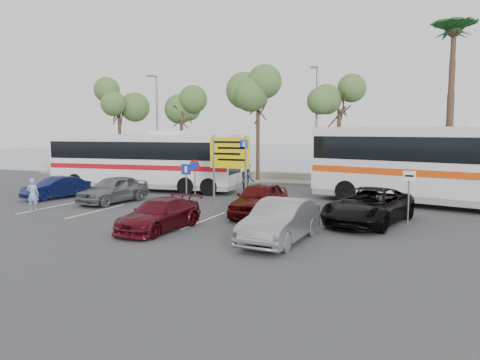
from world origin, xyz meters
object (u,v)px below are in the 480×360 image
at_px(coach_bus_left, 144,163).
at_px(suv_black, 369,206).
at_px(pedestrian_far, 248,180).
at_px(car_silver_b, 280,221).
at_px(pedestrian_near, 33,194).
at_px(car_maroon, 159,215).
at_px(coach_bus_right, 450,168).
at_px(car_blue, 56,188).
at_px(street_lamp_right, 316,119).
at_px(car_red, 260,199).
at_px(street_lamp_left, 157,121).
at_px(car_silver_a, 113,189).
at_px(direction_sign, 230,158).

height_order(coach_bus_left, suv_black, coach_bus_left).
bearing_deg(suv_black, pedestrian_far, 156.72).
bearing_deg(car_silver_b, pedestrian_near, 176.67).
height_order(car_maroon, suv_black, suv_black).
xyz_separation_m(coach_bus_right, car_blue, (-20.43, -5.00, -1.38)).
height_order(street_lamp_right, car_maroon, street_lamp_right).
height_order(coach_bus_left, car_red, coach_bus_left).
relative_size(street_lamp_left, coach_bus_right, 0.57).
bearing_deg(car_silver_b, car_maroon, -176.73).
relative_size(coach_bus_left, coach_bus_right, 0.89).
bearing_deg(pedestrian_near, street_lamp_left, -102.82).
relative_size(car_silver_a, pedestrian_near, 2.70).
bearing_deg(car_red, car_maroon, -121.63).
xyz_separation_m(coach_bus_left, car_red, (10.00, -5.57, -1.02)).
bearing_deg(street_lamp_left, car_silver_a, -67.51).
bearing_deg(pedestrian_far, direction_sign, 149.42).
relative_size(street_lamp_right, car_silver_a, 1.90).
bearing_deg(car_maroon, car_silver_a, 144.11).
height_order(car_blue, car_silver_b, car_silver_b).
height_order(street_lamp_left, car_blue, street_lamp_left).
xyz_separation_m(coach_bus_right, car_silver_a, (-16.43, -5.06, -1.27)).
xyz_separation_m(car_maroon, car_silver_b, (4.90, 0.00, 0.12)).
relative_size(car_silver_a, car_maroon, 1.01).
relative_size(pedestrian_near, pedestrian_far, 0.81).
xyz_separation_m(direction_sign, coach_bus_right, (10.43, 3.30, -0.44)).
xyz_separation_m(car_silver_a, pedestrian_near, (-2.07, -3.44, 0.06)).
height_order(coach_bus_right, car_silver_b, coach_bus_right).
height_order(direction_sign, car_blue, direction_sign).
height_order(car_maroon, pedestrian_far, pedestrian_far).
height_order(car_silver_a, car_maroon, car_silver_a).
relative_size(coach_bus_right, pedestrian_near, 9.00).
bearing_deg(coach_bus_right, street_lamp_right, 140.23).
bearing_deg(car_blue, car_red, 13.46).
distance_m(coach_bus_left, car_maroon, 12.55).
bearing_deg(car_silver_a, direction_sign, 22.91).
bearing_deg(direction_sign, car_red, -42.29).
xyz_separation_m(coach_bus_left, coach_bus_right, (17.93, 0.00, 0.22)).
bearing_deg(direction_sign, street_lamp_left, 136.83).
height_order(coach_bus_left, car_blue, coach_bus_left).
relative_size(street_lamp_left, car_silver_b, 1.81).
bearing_deg(car_blue, direction_sign, 25.71).
relative_size(coach_bus_left, car_blue, 3.33).
height_order(car_silver_a, suv_black, suv_black).
bearing_deg(street_lamp_right, direction_sign, -100.94).
relative_size(direction_sign, coach_bus_right, 0.26).
bearing_deg(car_silver_a, street_lamp_right, 63.11).
height_order(coach_bus_left, coach_bus_right, coach_bus_right).
height_order(street_lamp_right, suv_black, street_lamp_right).
height_order(coach_bus_right, suv_black, coach_bus_right).
xyz_separation_m(coach_bus_right, pedestrian_far, (-10.76, -0.00, -1.02)).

